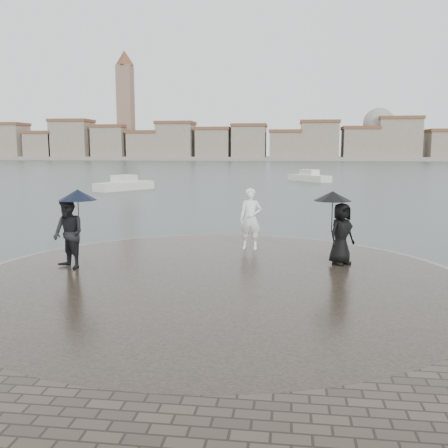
# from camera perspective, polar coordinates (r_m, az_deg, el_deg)

# --- Properties ---
(ground) EXTENTS (400.00, 400.00, 0.00)m
(ground) POSITION_cam_1_polar(r_m,az_deg,el_deg) (8.99, -4.12, -13.71)
(ground) COLOR #2B3835
(ground) RESTS_ON ground
(kerb_ring) EXTENTS (12.50, 12.50, 0.32)m
(kerb_ring) POSITION_cam_1_polar(r_m,az_deg,el_deg) (12.21, -0.80, -6.89)
(kerb_ring) COLOR gray
(kerb_ring) RESTS_ON ground
(quay_tip) EXTENTS (11.90, 11.90, 0.36)m
(quay_tip) POSITION_cam_1_polar(r_m,az_deg,el_deg) (12.21, -0.80, -6.79)
(quay_tip) COLOR #2D261E
(quay_tip) RESTS_ON ground
(statue) EXTENTS (0.72, 0.50, 1.88)m
(statue) POSITION_cam_1_polar(r_m,az_deg,el_deg) (15.31, 3.05, 0.60)
(statue) COLOR white
(statue) RESTS_ON quay_tip
(visitor_left) EXTENTS (1.29, 1.11, 2.04)m
(visitor_left) POSITION_cam_1_polar(r_m,az_deg,el_deg) (13.37, -17.17, -0.23)
(visitor_left) COLOR black
(visitor_left) RESTS_ON quay_tip
(visitor_right) EXTENTS (1.24, 1.08, 1.95)m
(visitor_right) POSITION_cam_1_polar(r_m,az_deg,el_deg) (13.61, 12.99, 0.11)
(visitor_right) COLOR black
(visitor_right) RESTS_ON quay_tip
(far_skyline) EXTENTS (260.00, 20.00, 37.00)m
(far_skyline) POSITION_cam_1_polar(r_m,az_deg,el_deg) (169.07, 4.86, 9.16)
(far_skyline) COLOR gray
(far_skyline) RESTS_ON ground
(boats) EXTENTS (38.68, 19.84, 1.50)m
(boats) POSITION_cam_1_polar(r_m,az_deg,el_deg) (48.09, 10.67, 4.70)
(boats) COLOR silver
(boats) RESTS_ON ground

